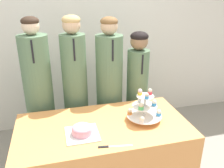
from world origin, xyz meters
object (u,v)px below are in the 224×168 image
(cake_knife, at_px, (110,147))
(student_2, at_px, (109,93))
(student_0, at_px, (40,100))
(cupcake_stand, at_px, (145,107))
(round_cake, at_px, (82,130))
(student_3, at_px, (137,94))
(student_1, at_px, (76,94))

(cake_knife, xyz_separation_m, student_2, (0.23, 0.94, 0.02))
(student_2, bearing_deg, student_0, 180.00)
(student_0, height_order, student_2, student_0)
(cupcake_stand, xyz_separation_m, student_2, (-0.18, 0.63, -0.11))
(round_cake, height_order, cake_knife, round_cake)
(cake_knife, bearing_deg, student_3, 67.40)
(student_0, xyz_separation_m, student_1, (0.39, -0.00, 0.02))
(cake_knife, xyz_separation_m, student_3, (0.57, 0.94, -0.03))
(cupcake_stand, distance_m, student_1, 0.85)
(student_1, distance_m, student_3, 0.73)
(student_1, xyz_separation_m, student_3, (0.72, -0.00, -0.08))
(cake_knife, relative_size, student_1, 0.16)
(student_3, bearing_deg, student_0, 180.00)
(round_cake, height_order, student_2, student_2)
(cake_knife, xyz_separation_m, student_1, (-0.15, 0.94, 0.05))
(cupcake_stand, bearing_deg, round_cake, -171.09)
(cake_knife, relative_size, student_3, 0.18)
(student_3, bearing_deg, student_2, 180.00)
(round_cake, relative_size, cupcake_stand, 0.84)
(cupcake_stand, bearing_deg, cake_knife, -142.61)
(cupcake_stand, relative_size, student_1, 0.20)
(cupcake_stand, bearing_deg, student_2, 105.80)
(student_0, height_order, student_3, student_0)
(cake_knife, height_order, student_2, student_2)
(round_cake, xyz_separation_m, student_1, (0.03, 0.72, 0.01))
(cupcake_stand, distance_m, student_3, 0.67)
(student_0, distance_m, student_1, 0.39)
(cupcake_stand, height_order, student_3, student_3)
(student_0, xyz_separation_m, student_2, (0.77, -0.00, -0.01))
(round_cake, bearing_deg, student_1, 87.66)
(student_1, xyz_separation_m, student_2, (0.38, 0.00, -0.03))
(student_0, relative_size, student_1, 1.00)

